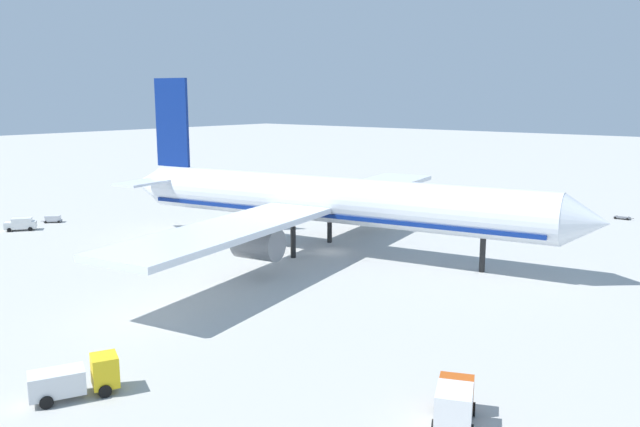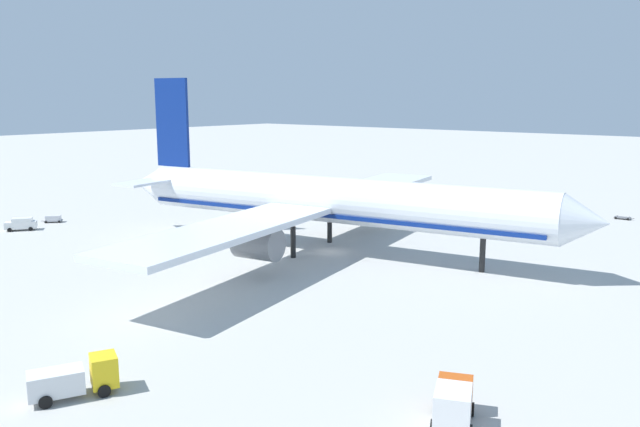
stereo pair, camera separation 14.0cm
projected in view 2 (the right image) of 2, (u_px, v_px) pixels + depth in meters
name	position (u px, v px, depth m)	size (l,w,h in m)	color
ground_plane	(331.00, 252.00, 85.82)	(600.00, 600.00, 0.00)	#B2B2AD
airliner	(323.00, 201.00, 85.20)	(69.34, 72.12, 23.42)	silver
service_truck_0	(75.00, 378.00, 44.27)	(4.35, 6.21, 2.66)	yellow
service_truck_1	(453.00, 403.00, 40.29)	(3.90, 5.15, 2.78)	#BF4C14
service_van	(21.00, 224.00, 99.65)	(4.12, 4.82, 1.97)	white
baggage_cart_1	(623.00, 218.00, 108.87)	(3.17, 1.68, 0.40)	#595B60
baggage_cart_2	(53.00, 219.00, 106.03)	(2.88, 3.01, 1.16)	gray
traffic_cone_2	(303.00, 187.00, 145.76)	(0.36, 0.36, 0.55)	orange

